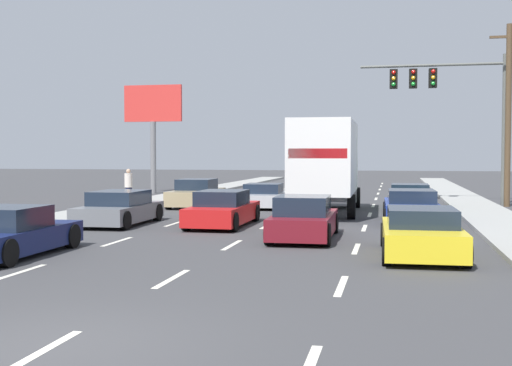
{
  "coord_description": "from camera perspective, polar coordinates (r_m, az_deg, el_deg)",
  "views": [
    {
      "loc": [
        4.35,
        -7.71,
        2.5
      ],
      "look_at": [
        0.26,
        11.66,
        1.64
      ],
      "focal_mm": 45.79,
      "sensor_mm": 36.0,
      "label": 1
    }
  ],
  "objects": [
    {
      "name": "car_blue",
      "position": [
        24.55,
        13.38,
        -2.08
      ],
      "size": [
        2.07,
        4.56,
        1.23
      ],
      "color": "#1E389E",
      "rests_on": "ground_plane"
    },
    {
      "name": "car_silver",
      "position": [
        30.73,
        0.67,
        -1.19
      ],
      "size": [
        2.07,
        4.07,
        1.14
      ],
      "color": "#B7BABF",
      "rests_on": "ground_plane"
    },
    {
      "name": "roadside_billboard",
      "position": [
        42.48,
        -8.99,
        5.72
      ],
      "size": [
        3.84,
        0.36,
        6.94
      ],
      "color": "slate",
      "rests_on": "ground_plane"
    },
    {
      "name": "car_navy",
      "position": [
        17.2,
        -20.59,
        -4.18
      ],
      "size": [
        1.89,
        4.17,
        1.23
      ],
      "color": "#141E4C",
      "rests_on": "ground_plane"
    },
    {
      "name": "utility_pole_mid",
      "position": [
        33.54,
        21.17,
        5.73
      ],
      "size": [
        1.8,
        0.28,
        8.7
      ],
      "color": "brown",
      "rests_on": "ground_plane"
    },
    {
      "name": "car_yellow",
      "position": [
        16.62,
        14.24,
        -4.31
      ],
      "size": [
        2.05,
        4.33,
        1.19
      ],
      "color": "yellow",
      "rests_on": "ground_plane"
    },
    {
      "name": "lane_markings",
      "position": [
        30.32,
        3.63,
        -2.23
      ],
      "size": [
        6.94,
        57.0,
        0.01
      ],
      "color": "silver",
      "rests_on": "ground_plane"
    },
    {
      "name": "box_truck",
      "position": [
        27.56,
        6.18,
        1.83
      ],
      "size": [
        2.69,
        8.45,
        3.85
      ],
      "color": "white",
      "rests_on": "ground_plane"
    },
    {
      "name": "car_green",
      "position": [
        31.03,
        13.27,
        -1.2
      ],
      "size": [
        2.0,
        4.4,
        1.15
      ],
      "color": "#196B38",
      "rests_on": "ground_plane"
    },
    {
      "name": "traffic_signal_mast",
      "position": [
        34.34,
        15.65,
        7.82
      ],
      "size": [
        7.13,
        0.69,
        7.46
      ],
      "color": "#595B56",
      "rests_on": "ground_plane"
    },
    {
      "name": "car_maroon",
      "position": [
        19.37,
        4.2,
        -3.2
      ],
      "size": [
        1.86,
        4.21,
        1.3
      ],
      "color": "maroon",
      "rests_on": "ground_plane"
    },
    {
      "name": "sidewalk_right",
      "position": [
        28.06,
        19.55,
        -2.62
      ],
      "size": [
        2.28,
        80.0,
        0.14
      ],
      "primitive_type": "cube",
      "color": "#9E9E99",
      "rests_on": "ground_plane"
    },
    {
      "name": "ground_plane",
      "position": [
        33.09,
        4.33,
        -1.84
      ],
      "size": [
        140.0,
        140.0,
        0.0
      ],
      "primitive_type": "plane",
      "color": "#3D3D3F"
    },
    {
      "name": "pedestrian_near_corner",
      "position": [
        32.12,
        -11.08,
        -0.28
      ],
      "size": [
        0.38,
        0.38,
        1.67
      ],
      "color": "#1E233F",
      "rests_on": "sidewalk_left"
    },
    {
      "name": "sidewalk_left",
      "position": [
        30.47,
        -12.23,
        -2.13
      ],
      "size": [
        2.28,
        80.0,
        0.14
      ],
      "primitive_type": "cube",
      "color": "#9E9E99",
      "rests_on": "ground_plane"
    },
    {
      "name": "car_gray",
      "position": [
        23.82,
        -11.86,
        -2.22
      ],
      "size": [
        2.0,
        4.25,
        1.21
      ],
      "color": "slate",
      "rests_on": "ground_plane"
    },
    {
      "name": "car_red",
      "position": [
        22.92,
        -2.91,
        -2.35
      ],
      "size": [
        1.83,
        4.51,
        1.25
      ],
      "color": "red",
      "rests_on": "ground_plane"
    },
    {
      "name": "car_tan",
      "position": [
        31.44,
        -5.21,
        -0.98
      ],
      "size": [
        2.06,
        4.59,
        1.33
      ],
      "color": "tan",
      "rests_on": "ground_plane"
    }
  ]
}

